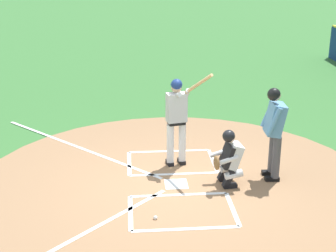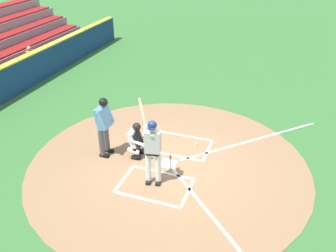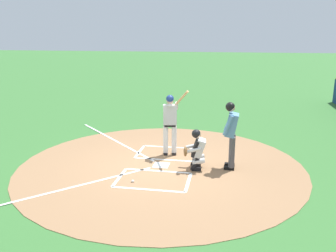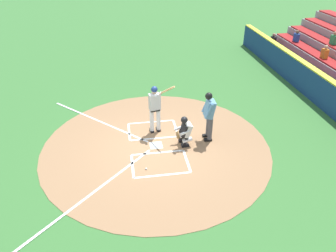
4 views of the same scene
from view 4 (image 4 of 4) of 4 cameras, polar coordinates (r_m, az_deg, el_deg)
ground_plane at (r=11.36m, az=-2.15°, el=-3.53°), size 120.00×120.00×0.00m
dirt_circle at (r=11.36m, az=-2.15°, el=-3.50°), size 8.00×8.00×0.01m
home_plate_and_chalk at (r=11.30m, az=-6.59°, el=-3.84°), size 7.93×4.91×0.01m
batter at (r=11.58m, az=-2.31°, el=3.57°), size 0.86×0.86×2.13m
catcher at (r=11.10m, az=2.97°, el=-0.80°), size 0.63×0.62×1.13m
plate_umpire at (r=11.25m, az=7.37°, el=2.30°), size 0.59×0.42×1.86m
baseball at (r=10.28m, az=-3.93°, el=-7.64°), size 0.07×0.07×0.07m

